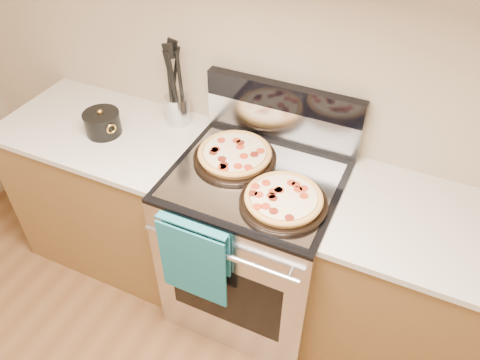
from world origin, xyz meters
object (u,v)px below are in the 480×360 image
at_px(pepperoni_pizza_back, 235,155).
at_px(pepperoni_pizza_front, 284,200).
at_px(utensil_crock, 178,109).
at_px(range_body, 254,246).
at_px(saucepan, 103,124).

relative_size(pepperoni_pizza_back, pepperoni_pizza_front, 1.04).
bearing_deg(utensil_crock, pepperoni_pizza_front, -26.71).
xyz_separation_m(range_body, utensil_crock, (-0.54, 0.24, 0.54)).
bearing_deg(range_body, utensil_crock, 155.91).
relative_size(range_body, pepperoni_pizza_back, 2.37).
relative_size(utensil_crock, saucepan, 0.87).
xyz_separation_m(utensil_crock, saucepan, (-0.29, -0.24, -0.02)).
height_order(range_body, pepperoni_pizza_front, pepperoni_pizza_front).
xyz_separation_m(pepperoni_pizza_back, pepperoni_pizza_front, (0.31, -0.18, -0.00)).
bearing_deg(utensil_crock, saucepan, -140.46).
bearing_deg(saucepan, pepperoni_pizza_front, -6.71).
bearing_deg(saucepan, utensil_crock, 39.54).
bearing_deg(pepperoni_pizza_back, saucepan, -174.62).
bearing_deg(pepperoni_pizza_front, utensil_crock, 153.29).
distance_m(pepperoni_pizza_back, utensil_crock, 0.44).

